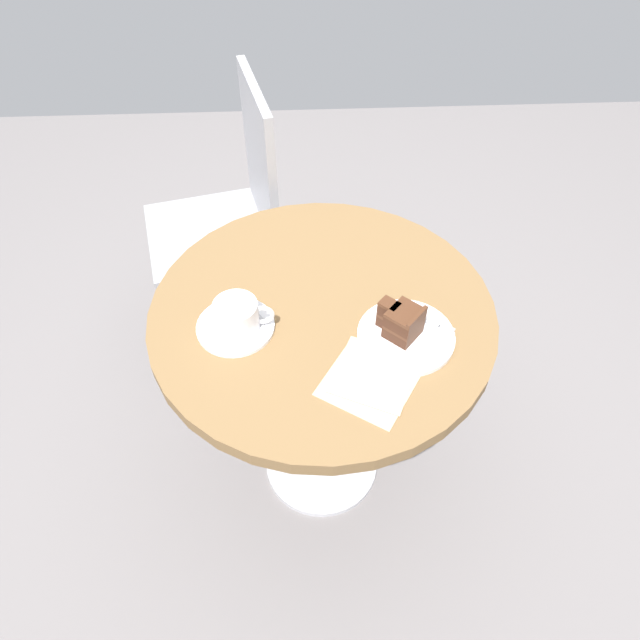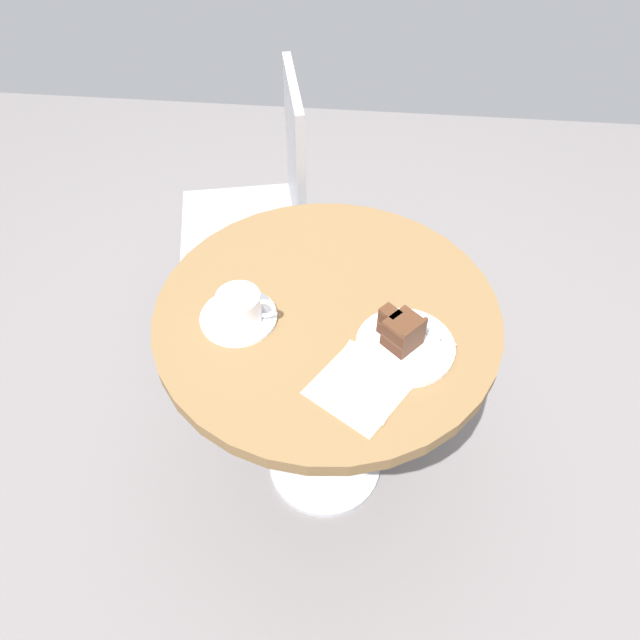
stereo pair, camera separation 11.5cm
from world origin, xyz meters
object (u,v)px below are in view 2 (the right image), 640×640
object	(u,v)px
cake_slice	(401,331)
napkin	(362,384)
cake_plate	(405,346)
coffee_cup	(240,306)
cafe_chair	(268,201)
teaspoon	(265,313)
fork	(433,336)
saucer	(239,317)

from	to	relation	value
cake_slice	napkin	xyz separation A→B (m)	(-0.07, -0.11, -0.04)
cake_plate	coffee_cup	bearing A→B (deg)	173.21
cafe_chair	teaspoon	bearing A→B (deg)	-3.50
cake_plate	fork	xyz separation A→B (m)	(0.06, 0.02, 0.01)
saucer	cake_slice	bearing A→B (deg)	-6.79
cake_slice	fork	distance (m)	0.08
saucer	coffee_cup	world-z (taller)	coffee_cup
coffee_cup	cake_plate	distance (m)	0.35
teaspoon	cafe_chair	xyz separation A→B (m)	(-0.11, 0.62, -0.17)
cake_slice	teaspoon	bearing A→B (deg)	169.79
fork	napkin	distance (m)	0.19
coffee_cup	cake_plate	bearing A→B (deg)	-6.79
napkin	teaspoon	bearing A→B (deg)	143.83
teaspoon	cake_plate	xyz separation A→B (m)	(0.30, -0.06, -0.01)
teaspoon	cake_slice	world-z (taller)	cake_slice
coffee_cup	cafe_chair	world-z (taller)	cafe_chair
cake_slice	coffee_cup	bearing A→B (deg)	173.82
fork	cake_plate	bearing A→B (deg)	-120.82
fork	cafe_chair	bearing A→B (deg)	160.54
coffee_cup	cafe_chair	distance (m)	0.67
coffee_cup	fork	world-z (taller)	coffee_cup
cafe_chair	saucer	bearing A→B (deg)	-8.66
teaspoon	cafe_chair	distance (m)	0.65
saucer	teaspoon	bearing A→B (deg)	10.75
saucer	fork	xyz separation A→B (m)	(0.41, -0.02, 0.01)
saucer	napkin	world-z (taller)	saucer
saucer	cafe_chair	size ratio (longest dim) A/B	0.18
fork	napkin	bearing A→B (deg)	-102.50
saucer	cake_plate	bearing A→B (deg)	-7.36
saucer	cake_plate	xyz separation A→B (m)	(0.35, -0.05, 0.00)
cake_plate	cafe_chair	world-z (taller)	cafe_chair
coffee_cup	cake_slice	bearing A→B (deg)	-6.18
saucer	fork	distance (m)	0.41
fork	cafe_chair	distance (m)	0.81
teaspoon	fork	bearing A→B (deg)	52.69
cake_slice	napkin	distance (m)	0.13
saucer	cake_slice	size ratio (longest dim) A/B	1.69
saucer	fork	size ratio (longest dim) A/B	1.43
cake_plate	napkin	xyz separation A→B (m)	(-0.08, -0.10, -0.00)
teaspoon	fork	distance (m)	0.35
coffee_cup	napkin	xyz separation A→B (m)	(0.26, -0.14, -0.04)
teaspoon	cake_plate	size ratio (longest dim) A/B	0.41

